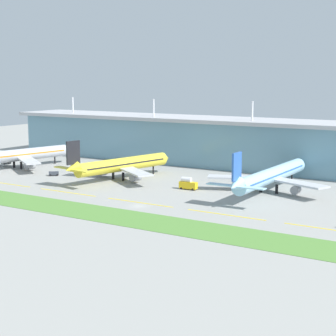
# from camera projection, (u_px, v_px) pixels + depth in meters

# --- Properties ---
(ground_plane) EXTENTS (600.00, 600.00, 0.00)m
(ground_plane) POSITION_uv_depth(u_px,v_px,m) (139.00, 206.00, 197.32)
(ground_plane) COLOR gray
(terminal_building) EXTENTS (288.00, 34.00, 32.78)m
(terminal_building) POSITION_uv_depth(u_px,v_px,m) (256.00, 144.00, 276.86)
(terminal_building) COLOR #6693A8
(terminal_building) RESTS_ON ground
(airliner_nearest) EXTENTS (47.90, 60.39, 18.90)m
(airliner_nearest) POSITION_uv_depth(u_px,v_px,m) (20.00, 155.00, 279.72)
(airliner_nearest) COLOR #ADB2BC
(airliner_nearest) RESTS_ON ground
(airliner_near_middle) EXTENTS (47.97, 59.76, 18.90)m
(airliner_near_middle) POSITION_uv_depth(u_px,v_px,m) (120.00, 165.00, 248.09)
(airliner_near_middle) COLOR yellow
(airliner_near_middle) RESTS_ON ground
(airliner_far_middle) EXTENTS (48.79, 71.71, 18.90)m
(airliner_far_middle) POSITION_uv_depth(u_px,v_px,m) (270.00, 176.00, 220.25)
(airliner_far_middle) COLOR #9ED1EA
(airliner_far_middle) RESTS_ON ground
(taxiway_stripe_west) EXTENTS (28.00, 0.70, 0.04)m
(taxiway_stripe_west) POSITION_uv_depth(u_px,v_px,m) (6.00, 184.00, 239.12)
(taxiway_stripe_west) COLOR yellow
(taxiway_stripe_west) RESTS_ON ground
(taxiway_stripe_mid_west) EXTENTS (28.00, 0.70, 0.04)m
(taxiway_stripe_mid_west) POSITION_uv_depth(u_px,v_px,m) (68.00, 192.00, 221.00)
(taxiway_stripe_mid_west) COLOR yellow
(taxiway_stripe_mid_west) RESTS_ON ground
(taxiway_stripe_centre) EXTENTS (28.00, 0.70, 0.04)m
(taxiway_stripe_centre) POSITION_uv_depth(u_px,v_px,m) (139.00, 203.00, 202.87)
(taxiway_stripe_centre) COLOR yellow
(taxiway_stripe_centre) RESTS_ON ground
(taxiway_stripe_mid_east) EXTENTS (28.00, 0.70, 0.04)m
(taxiway_stripe_mid_east) POSITION_uv_depth(u_px,v_px,m) (226.00, 215.00, 184.75)
(taxiway_stripe_mid_east) COLOR yellow
(taxiway_stripe_mid_east) RESTS_ON ground
(taxiway_stripe_east) EXTENTS (28.00, 0.70, 0.04)m
(taxiway_stripe_east) POSITION_uv_depth(u_px,v_px,m) (330.00, 230.00, 166.63)
(taxiway_stripe_east) COLOR yellow
(taxiway_stripe_east) RESTS_ON ground
(grass_verge) EXTENTS (300.00, 18.00, 0.10)m
(grass_verge) POSITION_uv_depth(u_px,v_px,m) (110.00, 215.00, 184.08)
(grass_verge) COLOR #518438
(grass_verge) RESTS_ON ground
(fuel_truck) EXTENTS (7.34, 3.04, 4.95)m
(fuel_truck) POSITION_uv_depth(u_px,v_px,m) (188.00, 184.00, 226.49)
(fuel_truck) COLOR gold
(fuel_truck) RESTS_ON ground
(pushback_tug) EXTENTS (4.84, 4.77, 1.85)m
(pushback_tug) POSITION_uv_depth(u_px,v_px,m) (54.00, 173.00, 258.80)
(pushback_tug) COLOR #333842
(pushback_tug) RESTS_ON ground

